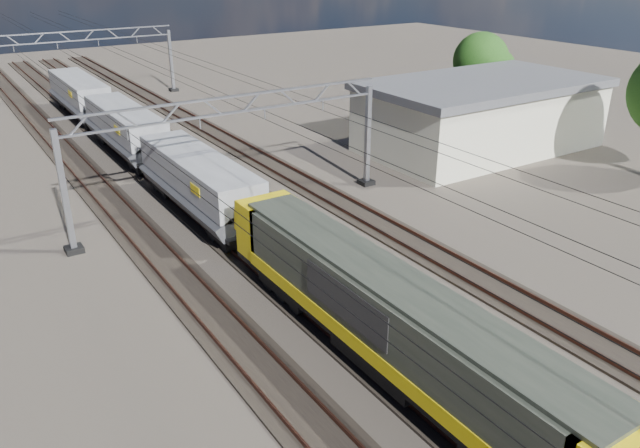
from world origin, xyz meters
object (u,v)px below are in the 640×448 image
locomotive (391,318)px  tree_far (485,63)px  hopper_wagon_lead (199,181)px  hopper_wagon_third (80,94)px  industrial_shed (480,114)px  catenary_gantry_far (81,63)px  hopper_wagon_mid (125,127)px  catenary_gantry_mid (235,151)px

locomotive → tree_far: (32.32, 26.61, 2.56)m
hopper_wagon_lead → tree_far: 33.63m
hopper_wagon_third → industrial_shed: (24.00, -27.28, 0.49)m
catenary_gantry_far → hopper_wagon_third: catenary_gantry_far is taller
locomotive → industrial_shed: (24.00, 18.82, 0.40)m
tree_far → locomotive: bearing=-140.5°
hopper_wagon_mid → hopper_wagon_third: bearing=90.0°
hopper_wagon_mid → tree_far: tree_far is taller
catenary_gantry_mid → tree_far: (30.32, 9.79, 0.98)m
catenary_gantry_mid → locomotive: size_ratio=0.94×
industrial_shed → hopper_wagon_third: bearing=131.3°
catenary_gantry_mid → hopper_wagon_lead: size_ratio=1.53×
hopper_wagon_mid → industrial_shed: size_ratio=0.70×
catenary_gantry_mid → hopper_wagon_third: size_ratio=1.53×
locomotive → industrial_shed: size_ratio=1.13×
catenary_gantry_far → tree_far: 40.09m
locomotive → catenary_gantry_mid: bearing=83.2°
hopper_wagon_mid → industrial_shed: industrial_shed is taller
locomotive → hopper_wagon_third: locomotive is taller
catenary_gantry_mid → hopper_wagon_lead: catenary_gantry_mid is taller
catenary_gantry_far → hopper_wagon_lead: 35.22m
hopper_wagon_mid → tree_far: bearing=-9.3°
hopper_wagon_third → tree_far: (32.32, -19.49, 2.65)m
locomotive → hopper_wagon_lead: size_ratio=1.62×
catenary_gantry_far → hopper_wagon_mid: (-2.00, -20.92, -1.67)m
hopper_wagon_lead → catenary_gantry_mid: bearing=-23.6°
locomotive → hopper_wagon_third: size_ratio=1.62×
catenary_gantry_mid → tree_far: 31.87m
hopper_wagon_mid → locomotive: bearing=-90.0°
catenary_gantry_mid → locomotive: (-2.00, -16.82, -1.58)m
catenary_gantry_far → locomotive: catenary_gantry_far is taller
catenary_gantry_far → tree_far: bearing=-40.8°
industrial_shed → catenary_gantry_mid: bearing=-174.8°
tree_far → hopper_wagon_third: bearing=148.9°
catenary_gantry_far → industrial_shed: catenary_gantry_far is taller
catenary_gantry_mid → catenary_gantry_far: size_ratio=1.00×
catenary_gantry_mid → tree_far: bearing=17.9°
catenary_gantry_mid → industrial_shed: 22.12m
catenary_gantry_mid → hopper_wagon_third: 29.39m
hopper_wagon_lead → industrial_shed: size_ratio=0.70×
catenary_gantry_far → hopper_wagon_third: size_ratio=1.53×
hopper_wagon_third → locomotive: bearing=-90.0°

